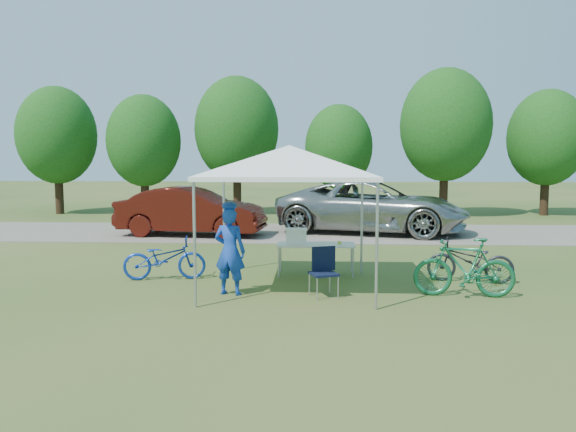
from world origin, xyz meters
The scene contains 14 objects.
ground centered at (0.00, 0.00, 0.00)m, with size 100.00×100.00×0.00m, color #2D5119.
gravel_strip centered at (0.00, 8.00, 0.01)m, with size 24.00×5.00×0.02m, color gray.
canopy centered at (0.00, 0.00, 2.65)m, with size 4.53×4.53×3.00m.
treeline centered at (-0.29, 14.05, 3.53)m, with size 24.89×4.28×6.30m.
folding_table centered at (0.51, 1.23, 0.63)m, with size 1.64×0.68×0.67m.
folding_chair centered at (0.65, -0.57, 0.52)m, with size 0.58×0.61×0.88m.
cooler centered at (0.09, 1.23, 0.84)m, with size 0.45×0.30×0.32m.
ice_cream_cup centered at (1.01, 1.18, 0.70)m, with size 0.08×0.08×0.06m, color gold.
cyclist centered at (-1.06, -0.57, 0.80)m, with size 0.58×0.38×1.60m, color #153DAC.
bike_blue centered at (-2.59, 0.62, 0.44)m, with size 0.58×1.67×0.88m, color #1235A2.
bike_green centered at (3.17, -0.55, 0.54)m, with size 0.50×1.78×1.07m, color #16653E.
bike_dark centered at (3.60, 0.64, 0.44)m, with size 0.58×1.68×0.88m, color black.
minivan centered at (2.39, 8.14, 0.89)m, with size 2.88×6.25×1.74m, color #A2A39E.
sedan centered at (-3.49, 7.14, 0.79)m, with size 1.64×4.69×1.55m, color #4B120C.
Camera 1 is at (0.50, -10.60, 2.48)m, focal length 35.00 mm.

